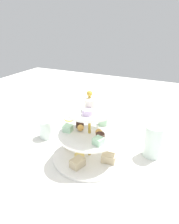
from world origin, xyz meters
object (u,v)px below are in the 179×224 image
(water_glass_short_left, at_px, (46,129))
(teacup_with_saucer, at_px, (71,123))
(tiered_serving_stand, at_px, (89,139))
(butter_knife_left, at_px, (114,224))
(butter_knife_right, at_px, (113,124))
(water_glass_tall_right, at_px, (153,141))

(water_glass_short_left, height_order, teacup_with_saucer, water_glass_short_left)
(tiered_serving_stand, bearing_deg, water_glass_short_left, -102.52)
(tiered_serving_stand, relative_size, teacup_with_saucer, 3.04)
(tiered_serving_stand, xyz_separation_m, butter_knife_left, (0.23, 0.17, -0.08))
(teacup_with_saucer, bearing_deg, tiered_serving_stand, 46.48)
(water_glass_short_left, bearing_deg, butter_knife_left, 55.58)
(teacup_with_saucer, relative_size, butter_knife_right, 0.53)
(water_glass_tall_right, xyz_separation_m, water_glass_short_left, (0.06, -0.44, -0.02))
(water_glass_short_left, distance_m, teacup_with_saucer, 0.13)
(water_glass_tall_right, distance_m, water_glass_short_left, 0.44)
(tiered_serving_stand, height_order, water_glass_tall_right, tiered_serving_stand)
(tiered_serving_stand, height_order, water_glass_short_left, tiered_serving_stand)
(butter_knife_right, bearing_deg, tiered_serving_stand, 85.72)
(water_glass_tall_right, relative_size, butter_knife_left, 0.72)
(tiered_serving_stand, bearing_deg, butter_knife_left, 37.62)
(water_glass_short_left, bearing_deg, teacup_with_saucer, 157.14)
(water_glass_tall_right, relative_size, teacup_with_saucer, 1.37)
(tiered_serving_stand, relative_size, water_glass_tall_right, 2.22)
(water_glass_short_left, xyz_separation_m, teacup_with_saucer, (-0.12, 0.05, -0.02))
(water_glass_short_left, bearing_deg, butter_knife_right, 136.09)
(butter_knife_right, bearing_deg, water_glass_tall_right, 135.34)
(butter_knife_right, bearing_deg, teacup_with_saucer, 28.27)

